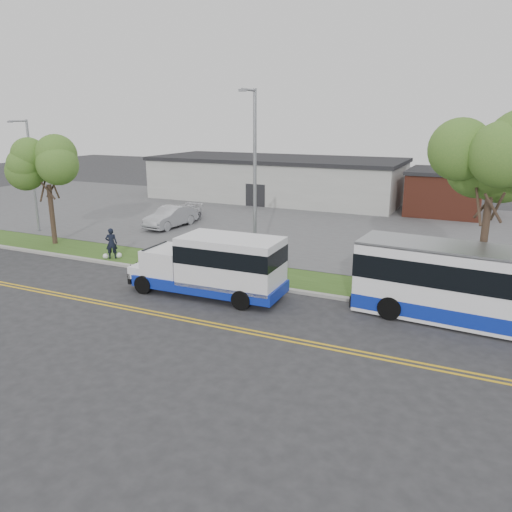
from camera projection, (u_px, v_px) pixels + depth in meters
The scene contains 19 objects.
ground at pixel (179, 283), 25.74m from camera, with size 140.00×140.00×0.00m, color #28282B.
lane_line_north at pixel (132, 307), 22.38m from camera, with size 70.00×0.12×0.01m, color gold.
lane_line_south at pixel (127, 309), 22.12m from camera, with size 70.00×0.12×0.01m, color gold.
curb at pixel (191, 275), 26.68m from camera, with size 80.00×0.30×0.15m, color #9E9B93.
verge at pixel (208, 267), 28.26m from camera, with size 80.00×3.30×0.10m, color #324E1A.
parking_lot at pixel (296, 222), 40.56m from camera, with size 80.00×25.00×0.10m, color #4C4C4F.
commercial_building at pixel (276, 179), 51.17m from camera, with size 25.40×10.40×4.35m.
brick_wing at pixel (445, 192), 43.62m from camera, with size 6.30×7.30×3.90m.
tree_east at pixel (493, 167), 20.98m from camera, with size 5.20×5.20×8.33m.
tree_west at pixel (47, 168), 32.06m from camera, with size 4.40×4.40×6.91m.
streetlight_near at pixel (254, 178), 25.50m from camera, with size 0.35×1.53×9.50m.
streetlight_far at pixel (31, 172), 35.80m from camera, with size 0.35×1.53×8.00m.
shuttle_bus at pixel (217, 264), 23.44m from camera, with size 7.72×2.75×2.93m.
transit_bus at pixel (501, 290), 19.77m from camera, with size 11.66×3.49×3.19m.
pedestrian at pixel (111, 243), 29.58m from camera, with size 0.67×0.44×1.84m, color black.
parked_car_a at pixel (171, 217), 38.15m from camera, with size 1.69×4.86×1.60m, color #A6A8AD.
parked_car_b at pixel (181, 214), 39.91m from camera, with size 1.85×4.55×1.32m, color white.
grocery_bag_left at pixel (106, 256), 29.68m from camera, with size 0.32×0.32×0.32m, color white.
grocery_bag_right at pixel (119, 255), 29.88m from camera, with size 0.32×0.32×0.32m, color white.
Camera 1 is at (13.95, -20.45, 8.20)m, focal length 35.00 mm.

